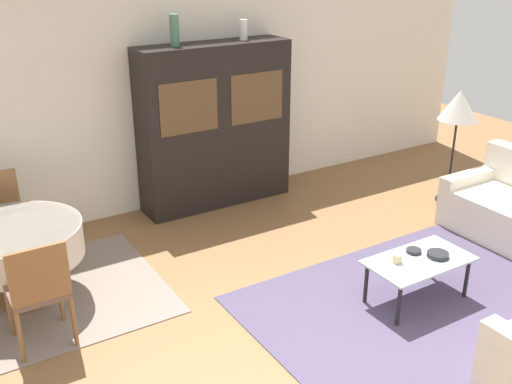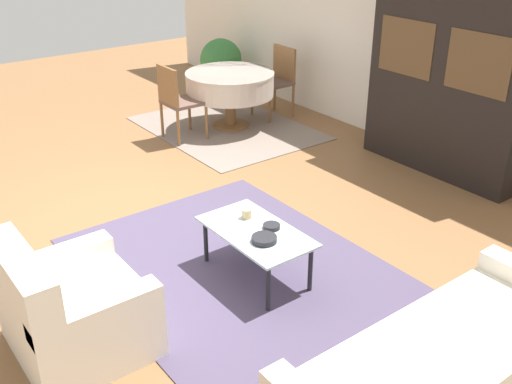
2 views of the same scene
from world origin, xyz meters
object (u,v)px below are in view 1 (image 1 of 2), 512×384
Objects in this scene: dining_chair_far at (0,214)px; cup at (397,258)px; bowl at (438,255)px; vase_short at (243,30)px; dining_chair_near at (39,288)px; bowl_small at (414,251)px; display_cabinet at (215,126)px; dining_table at (16,243)px; coffee_table at (419,264)px; floor_lamp at (459,108)px; vase_tall at (174,30)px.

dining_chair_far is 3.79m from cup.
vase_short is at bearing 94.40° from bowl.
vase_short reaches higher than cup.
dining_chair_near is 6.90× the size of bowl_small.
display_cabinet is 2.09× the size of dining_chair_far.
dining_table is at bearing 147.37° from cup.
cup is 0.26m from bowl_small.
coffee_table is 0.49× the size of display_cabinet.
dining_chair_near is at bearing -143.70° from display_cabinet.
vase_short is (2.94, 1.07, 1.48)m from dining_table.
bowl_small is at bearing -146.09° from floor_lamp.
vase_tall is at bearing 107.51° from coffee_table.
coffee_table is 1.02× the size of dining_chair_far.
bowl_small is at bearing -70.94° from vase_tall.
dining_chair_near is 3.36m from bowl.
cup is (-2.21, -1.37, -0.72)m from floor_lamp.
dining_chair_near is 1.58m from dining_chair_far.
dining_table is 3.69m from bowl.
vase_tall is (-0.97, 2.80, 1.68)m from bowl_small.
floor_lamp is 2.47m from bowl_small.
floor_lamp reaches higher than dining_chair_far.
coffee_table is 3.52m from dining_table.
floor_lamp is at bearing -31.11° from display_cabinet.
dining_chair_near is (-2.99, 1.06, 0.17)m from coffee_table.
dining_chair_near is 5.05m from floor_lamp.
cup is at bearing -32.63° from dining_table.
coffee_table is at bearing -144.46° from floor_lamp.
floor_lamp reaches higher than coffee_table.
vase_tall is at bearing 41.91° from dining_chair_near.
coffee_table is at bearing -19.46° from dining_chair_near.
display_cabinet is at bearing -0.12° from vase_tall.
dining_chair_near is at bearing 160.66° from bowl.
bowl_small is at bearing 67.74° from coffee_table.
display_cabinet is 8.41× the size of vase_short.
bowl is 3.39m from vase_short.
coffee_table is at bearing -16.85° from cup.
display_cabinet reaches higher than bowl_small.
dining_chair_far reaches higher than bowl_small.
vase_short is (0.86, 0.00, -0.05)m from vase_tall.
display_cabinet reaches higher than dining_chair_near.
display_cabinet reaches higher than dining_chair_far.
vase_short reaches higher than bowl_small.
dining_chair_near is at bearing -138.09° from vase_tall.
dining_chair_far is at bearing 138.64° from coffee_table.
floor_lamp is 6.05× the size of vase_short.
dining_chair_far is at bearing 139.66° from bowl.
bowl_small is 0.40× the size of vase_tall.
display_cabinet is at bearing 148.89° from floor_lamp.
vase_tall is at bearing 153.03° from floor_lamp.
dining_chair_near reaches higher than bowl_small.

